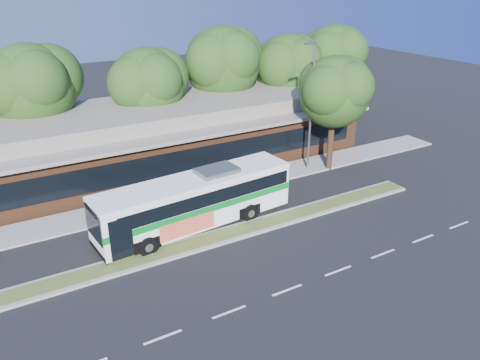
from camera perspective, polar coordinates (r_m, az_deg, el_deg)
The scene contains 12 objects.
ground at distance 25.38m, azimuth -0.82°, elevation -7.38°, with size 120.00×120.00×0.00m, color black.
median_strip at distance 25.80m, azimuth -1.48°, elevation -6.64°, with size 26.00×1.10×0.15m, color #4A5D27.
sidewalk at distance 30.44m, azimuth -6.73°, elevation -1.83°, with size 44.00×2.60×0.12m, color gray.
plaza_building at distance 35.42m, azimuth -11.23°, elevation 5.22°, with size 33.20×11.20×4.45m.
lamp_post at distance 33.12m, azimuth 8.64°, elevation 9.13°, with size 0.93×0.18×9.07m.
tree_bg_b at distance 36.03m, azimuth -23.52°, elevation 10.67°, with size 6.69×6.00×9.00m.
tree_bg_c at distance 36.93m, azimuth -10.72°, elevation 11.61°, with size 6.24×5.60×8.26m.
tree_bg_d at distance 40.50m, azimuth -1.66°, elevation 14.24°, with size 6.91×6.20×9.37m.
tree_bg_e at distance 42.92m, azimuth 6.25°, elevation 13.74°, with size 6.47×5.80×8.50m.
tree_bg_f at distance 47.37m, azimuth 11.63°, elevation 14.74°, with size 6.69×6.00×8.92m.
transit_bus at distance 26.03m, azimuth -5.34°, elevation -2.15°, with size 11.66×3.46×3.23m.
sidewalk_tree at distance 33.60m, azimuth 11.81°, elevation 10.74°, with size 5.51×4.94×8.19m.
Camera 1 is at (-10.56, -18.98, 13.14)m, focal length 35.00 mm.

